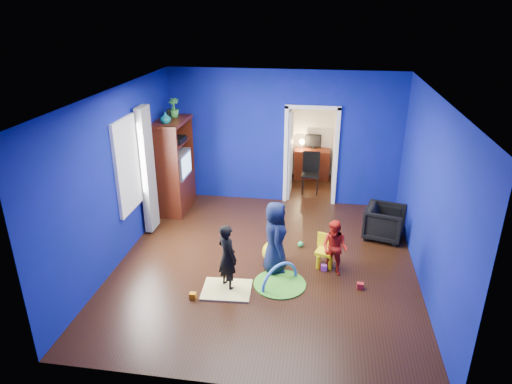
# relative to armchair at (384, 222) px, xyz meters

# --- Properties ---
(floor) EXTENTS (5.00, 5.50, 0.01)m
(floor) POSITION_rel_armchair_xyz_m (-2.08, -1.26, -0.32)
(floor) COLOR black
(floor) RESTS_ON ground
(ceiling) EXTENTS (5.00, 5.50, 0.01)m
(ceiling) POSITION_rel_armchair_xyz_m (-2.08, -1.26, 2.58)
(ceiling) COLOR white
(ceiling) RESTS_ON wall_back
(wall_back) EXTENTS (5.00, 0.02, 2.90)m
(wall_back) POSITION_rel_armchair_xyz_m (-2.08, 1.49, 1.13)
(wall_back) COLOR navy
(wall_back) RESTS_ON floor
(wall_front) EXTENTS (5.00, 0.02, 2.90)m
(wall_front) POSITION_rel_armchair_xyz_m (-2.08, -4.01, 1.13)
(wall_front) COLOR navy
(wall_front) RESTS_ON floor
(wall_left) EXTENTS (0.02, 5.50, 2.90)m
(wall_left) POSITION_rel_armchair_xyz_m (-4.58, -1.26, 1.13)
(wall_left) COLOR navy
(wall_left) RESTS_ON floor
(wall_right) EXTENTS (0.02, 5.50, 2.90)m
(wall_right) POSITION_rel_armchair_xyz_m (0.42, -1.26, 1.13)
(wall_right) COLOR navy
(wall_right) RESTS_ON floor
(alcove) EXTENTS (1.00, 1.75, 2.50)m
(alcove) POSITION_rel_armchair_xyz_m (-1.48, 2.37, 0.93)
(alcove) COLOR silver
(alcove) RESTS_ON floor
(armchair) EXTENTS (0.85, 0.84, 0.64)m
(armchair) POSITION_rel_armchair_xyz_m (0.00, 0.00, 0.00)
(armchair) COLOR black
(armchair) RESTS_ON floor
(child_black) EXTENTS (0.47, 0.46, 1.09)m
(child_black) POSITION_rel_armchair_xyz_m (-2.58, -2.05, 0.22)
(child_black) COLOR black
(child_black) RESTS_ON floor
(child_navy) EXTENTS (0.51, 0.67, 1.23)m
(child_navy) POSITION_rel_armchair_xyz_m (-1.91, -1.45, 0.30)
(child_navy) COLOR #0E1236
(child_navy) RESTS_ON floor
(toddler_red) EXTENTS (0.57, 0.52, 0.94)m
(toddler_red) POSITION_rel_armchair_xyz_m (-0.94, -1.38, 0.15)
(toddler_red) COLOR red
(toddler_red) RESTS_ON floor
(vase) EXTENTS (0.29, 0.29, 0.23)m
(vase) POSITION_rel_armchair_xyz_m (-4.29, 0.39, 1.75)
(vase) COLOR #0D6168
(vase) RESTS_ON tv_armoire
(potted_plant) EXTENTS (0.22, 0.22, 0.40)m
(potted_plant) POSITION_rel_armchair_xyz_m (-4.29, 0.91, 1.84)
(potted_plant) COLOR #338E37
(potted_plant) RESTS_ON tv_armoire
(tv_armoire) EXTENTS (0.58, 1.14, 1.96)m
(tv_armoire) POSITION_rel_armchair_xyz_m (-4.29, 0.69, 0.66)
(tv_armoire) COLOR #401B0A
(tv_armoire) RESTS_ON floor
(crt_tv) EXTENTS (0.46, 0.70, 0.54)m
(crt_tv) POSITION_rel_armchair_xyz_m (-4.25, 0.69, 0.70)
(crt_tv) COLOR silver
(crt_tv) RESTS_ON tv_armoire
(yellow_blanket) EXTENTS (0.79, 0.64, 0.03)m
(yellow_blanket) POSITION_rel_armchair_xyz_m (-2.58, -2.15, -0.30)
(yellow_blanket) COLOR #F2E07A
(yellow_blanket) RESTS_ON floor
(hopper_ball) EXTENTS (0.39, 0.39, 0.39)m
(hopper_ball) POSITION_rel_armchair_xyz_m (-1.96, -1.20, -0.12)
(hopper_ball) COLOR yellow
(hopper_ball) RESTS_ON floor
(kid_chair) EXTENTS (0.35, 0.35, 0.50)m
(kid_chair) POSITION_rel_armchair_xyz_m (-1.09, -1.18, -0.07)
(kid_chair) COLOR yellow
(kid_chair) RESTS_ON floor
(play_mat) EXTENTS (0.83, 0.83, 0.02)m
(play_mat) POSITION_rel_armchair_xyz_m (-1.78, -1.86, -0.31)
(play_mat) COLOR #429922
(play_mat) RESTS_ON floor
(toy_arch) EXTENTS (0.54, 0.59, 0.75)m
(toy_arch) POSITION_rel_armchair_xyz_m (-1.78, -1.86, -0.30)
(toy_arch) COLOR #3F8CD8
(toy_arch) RESTS_ON floor
(window_left) EXTENTS (0.03, 0.95, 1.55)m
(window_left) POSITION_rel_armchair_xyz_m (-4.57, -0.91, 1.23)
(window_left) COLOR white
(window_left) RESTS_ON wall_left
(curtain) EXTENTS (0.14, 0.42, 2.40)m
(curtain) POSITION_rel_armchair_xyz_m (-4.45, -0.36, 0.93)
(curtain) COLOR slate
(curtain) RESTS_ON floor
(doorway) EXTENTS (1.16, 0.10, 2.10)m
(doorway) POSITION_rel_armchair_xyz_m (-1.48, 1.49, 0.73)
(doorway) COLOR white
(doorway) RESTS_ON floor
(study_desk) EXTENTS (0.88, 0.44, 0.75)m
(study_desk) POSITION_rel_armchair_xyz_m (-1.48, 3.00, 0.06)
(study_desk) COLOR #3D140A
(study_desk) RESTS_ON floor
(desk_monitor) EXTENTS (0.40, 0.05, 0.32)m
(desk_monitor) POSITION_rel_armchair_xyz_m (-1.48, 3.12, 0.63)
(desk_monitor) COLOR black
(desk_monitor) RESTS_ON study_desk
(desk_lamp) EXTENTS (0.14, 0.14, 0.14)m
(desk_lamp) POSITION_rel_armchair_xyz_m (-1.76, 3.06, 0.61)
(desk_lamp) COLOR #FFD88C
(desk_lamp) RESTS_ON study_desk
(folding_chair) EXTENTS (0.40, 0.40, 0.92)m
(folding_chair) POSITION_rel_armchair_xyz_m (-1.48, 2.04, 0.14)
(folding_chair) COLOR black
(folding_chair) RESTS_ON floor
(book_shelf) EXTENTS (0.88, 0.24, 0.04)m
(book_shelf) POSITION_rel_armchair_xyz_m (-1.48, 3.11, 1.70)
(book_shelf) COLOR white
(book_shelf) RESTS_ON study_desk
(toy_0) EXTENTS (0.10, 0.08, 0.10)m
(toy_0) POSITION_rel_armchair_xyz_m (-0.52, -1.78, -0.27)
(toy_0) COLOR red
(toy_0) RESTS_ON floor
(toy_1) EXTENTS (0.10, 0.08, 0.10)m
(toy_1) POSITION_rel_armchair_xyz_m (-3.04, -2.43, -0.27)
(toy_1) COLOR orange
(toy_1) RESTS_ON floor
(toy_2) EXTENTS (0.11, 0.11, 0.11)m
(toy_2) POSITION_rel_armchair_xyz_m (-1.53, -0.59, -0.26)
(toy_2) COLOR green
(toy_2) RESTS_ON floor
(toy_3) EXTENTS (0.10, 0.08, 0.10)m
(toy_3) POSITION_rel_armchair_xyz_m (-1.09, -1.33, -0.27)
(toy_3) COLOR #C84CCB
(toy_3) RESTS_ON floor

